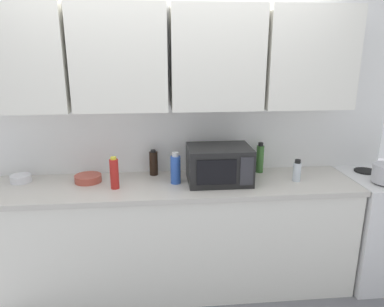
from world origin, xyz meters
The scene contains 10 objects.
wall_back_with_cabinets centered at (0.00, -0.07, 1.58)m, with size 3.72×0.38×2.60m.
counter_run centered at (0.00, -0.30, 0.45)m, with size 2.85×0.63×0.90m.
microwave centered at (0.37, -0.30, 1.04)m, with size 0.48×0.37×0.28m.
bottle_red_sauce centered at (-0.42, -0.36, 1.02)m, with size 0.06×0.06×0.24m.
bottle_soy_dark centered at (-0.14, -0.09, 1.00)m, with size 0.07×0.07×0.21m.
bottle_clear_tall centered at (0.97, -0.34, 0.98)m, with size 0.06×0.06×0.18m.
bottle_green_oil centered at (0.75, -0.10, 1.02)m, with size 0.06×0.06×0.26m.
bottle_blue_cleaner centered at (0.03, -0.30, 1.01)m, with size 0.08×0.08×0.24m.
bowl_ceramic_small centered at (-0.64, -0.20, 0.93)m, with size 0.20×0.20×0.05m, color #B24C3D.
bowl_mixing_large centered at (-1.16, -0.16, 0.93)m, with size 0.16×0.16×0.06m, color silver.
Camera 1 is at (-0.09, -2.85, 1.87)m, focal length 33.00 mm.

